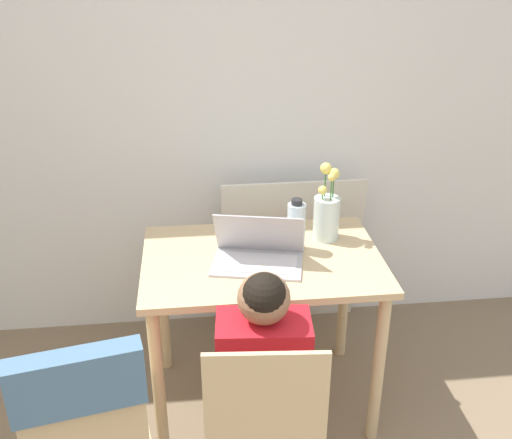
% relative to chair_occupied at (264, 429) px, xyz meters
% --- Properties ---
extents(wall_back, '(6.40, 0.05, 2.50)m').
position_rel_chair_occupied_xyz_m(wall_back, '(-0.12, 1.35, 0.80)').
color(wall_back, white).
rests_on(wall_back, ground_plane).
extents(dining_table, '(0.99, 0.67, 0.75)m').
position_rel_chair_occupied_xyz_m(dining_table, '(0.07, 0.64, 0.19)').
color(dining_table, '#D6B784').
rests_on(dining_table, ground_plane).
extents(chair_occupied, '(0.43, 0.43, 0.87)m').
position_rel_chair_occupied_xyz_m(chair_occupied, '(0.00, 0.00, 0.00)').
color(chair_occupied, '#D6B784').
rests_on(chair_occupied, ground_plane).
extents(chair_spare, '(0.47, 0.50, 0.88)m').
position_rel_chair_occupied_xyz_m(chair_spare, '(-0.58, -0.01, 0.14)').
color(chair_spare, '#D6B784').
rests_on(chair_spare, ground_plane).
extents(person_seated, '(0.35, 0.44, 1.02)m').
position_rel_chair_occupied_xyz_m(person_seated, '(0.01, 0.12, 0.18)').
color(person_seated, red).
rests_on(person_seated, ground_plane).
extents(laptop, '(0.40, 0.31, 0.21)m').
position_rel_chair_occupied_xyz_m(laptop, '(0.05, 0.60, 0.35)').
color(laptop, '#B2B2B7').
rests_on(laptop, dining_table).
extents(flower_vase, '(0.11, 0.11, 0.34)m').
position_rel_chair_occupied_xyz_m(flower_vase, '(0.37, 0.78, 0.42)').
color(flower_vase, silver).
rests_on(flower_vase, dining_table).
extents(water_bottle, '(0.08, 0.08, 0.23)m').
position_rel_chair_occupied_xyz_m(water_bottle, '(0.22, 0.69, 0.41)').
color(water_bottle, silver).
rests_on(water_bottle, dining_table).
extents(cardboard_panel, '(0.73, 0.14, 0.86)m').
position_rel_chair_occupied_xyz_m(cardboard_panel, '(0.30, 1.23, -0.02)').
color(cardboard_panel, silver).
rests_on(cardboard_panel, ground_plane).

